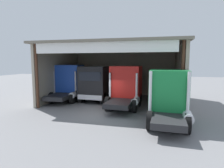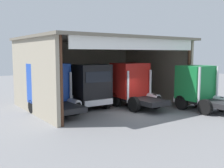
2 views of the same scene
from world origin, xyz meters
name	(u,v)px [view 2 (image 2 of 2)]	position (x,y,z in m)	size (l,w,h in m)	color
ground_plane	(137,114)	(0.00, 0.00, 0.00)	(80.00, 80.00, 0.00)	slate
workshop_shed	(97,60)	(0.00, 5.32, 3.79)	(12.73, 9.62, 5.61)	#9E937F
truck_blue_center_right_bay	(51,88)	(-4.86, 3.98, 1.85)	(2.87, 4.99, 3.61)	#1E47B7
truck_black_center_bay	(90,86)	(-1.82, 3.57, 1.85)	(2.73, 4.34, 3.51)	black
truck_red_left_bay	(132,84)	(1.44, 2.31, 1.87)	(2.71, 5.18, 3.57)	red
truck_green_right_bay	(198,87)	(4.85, -1.57, 1.78)	(2.57, 4.59, 3.42)	#197F3D
oil_drum	(125,90)	(5.05, 7.74, 0.45)	(0.58, 0.58, 0.90)	#197233
tool_cart	(118,90)	(4.20, 7.92, 0.50)	(0.90, 0.60, 1.00)	red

